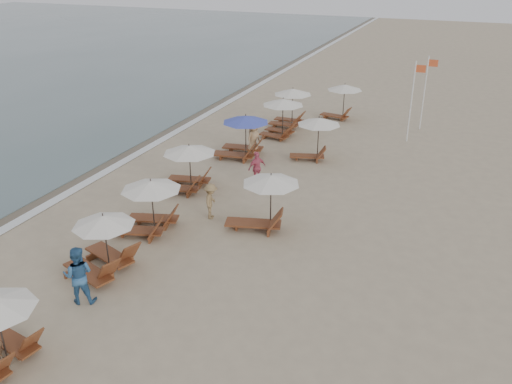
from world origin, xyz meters
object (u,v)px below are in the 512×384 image
at_px(inland_station_1, 315,133).
at_px(beachgoer_far_a, 257,168).
at_px(lounger_station_1, 100,246).
at_px(lounger_station_6, 289,106).
at_px(lounger_station_3, 186,167).
at_px(inland_station_0, 262,199).
at_px(inland_station_2, 341,97).
at_px(beachgoer_far_b, 253,138).
at_px(lounger_station_4, 241,137).
at_px(beachgoer_mid_a, 78,275).
at_px(flag_pole_near, 412,98).
at_px(lounger_station_5, 280,116).
at_px(lounger_station_2, 147,206).
at_px(beachgoer_mid_b, 211,201).

height_order(inland_station_1, beachgoer_far_a, inland_station_1).
distance_m(lounger_station_1, lounger_station_6, 18.03).
distance_m(lounger_station_3, inland_station_0, 5.08).
bearing_deg(inland_station_0, inland_station_2, 93.20).
bearing_deg(lounger_station_3, inland_station_2, 74.90).
xyz_separation_m(inland_station_2, beachgoer_far_b, (-2.66, -8.18, -0.55)).
xyz_separation_m(lounger_station_1, inland_station_2, (2.98, 20.74, 0.47)).
height_order(lounger_station_4, inland_station_0, lounger_station_4).
bearing_deg(beachgoer_mid_a, flag_pole_near, -135.07).
bearing_deg(beachgoer_mid_a, beachgoer_far_a, -123.04).
relative_size(inland_station_1, flag_pole_near, 0.57).
relative_size(lounger_station_5, inland_station_1, 0.98).
bearing_deg(inland_station_1, inland_station_2, 94.18).
distance_m(lounger_station_3, beachgoer_mid_a, 8.84).
relative_size(inland_station_0, inland_station_2, 1.11).
height_order(lounger_station_4, lounger_station_6, lounger_station_6).
xyz_separation_m(lounger_station_4, inland_station_1, (3.67, 1.00, 0.37)).
bearing_deg(beachgoer_mid_a, lounger_station_6, -114.72).
height_order(lounger_station_1, flag_pole_near, flag_pole_near).
xyz_separation_m(lounger_station_1, lounger_station_5, (0.66, 15.74, 0.32)).
bearing_deg(lounger_station_5, lounger_station_3, -98.96).
bearing_deg(flag_pole_near, lounger_station_4, -143.07).
relative_size(lounger_station_1, inland_station_0, 0.90).
bearing_deg(lounger_station_4, beachgoer_mid_a, -87.56).
height_order(lounger_station_3, inland_station_0, inland_station_0).
height_order(lounger_station_1, inland_station_2, inland_station_2).
height_order(inland_station_0, beachgoer_far_a, inland_station_0).
relative_size(lounger_station_2, flag_pole_near, 0.59).
relative_size(lounger_station_1, lounger_station_5, 1.03).
relative_size(lounger_station_3, lounger_station_5, 1.06).
bearing_deg(beachgoer_mid_a, inland_station_1, -126.69).
distance_m(lounger_station_6, flag_pole_near, 7.33).
bearing_deg(beachgoer_mid_a, lounger_station_3, -107.22).
bearing_deg(lounger_station_4, beachgoer_far_a, -54.77).
bearing_deg(beachgoer_far_b, lounger_station_5, 10.07).
xyz_separation_m(lounger_station_5, inland_station_1, (2.89, -2.78, 0.17)).
xyz_separation_m(lounger_station_2, lounger_station_6, (0.55, 14.99, 0.18)).
distance_m(lounger_station_1, inland_station_1, 13.44).
distance_m(lounger_station_6, beachgoer_mid_a, 19.69).
bearing_deg(lounger_station_6, inland_station_0, -75.42).
height_order(lounger_station_5, beachgoer_far_b, lounger_station_5).
bearing_deg(lounger_station_5, flag_pole_near, 16.47).
bearing_deg(flag_pole_near, beachgoer_mid_b, -115.18).
distance_m(lounger_station_2, beachgoer_far_b, 9.54).
relative_size(lounger_station_3, beachgoer_mid_a, 1.41).
bearing_deg(beachgoer_mid_b, beachgoer_far_b, -5.79).
relative_size(lounger_station_6, beachgoer_far_b, 1.40).
height_order(lounger_station_1, lounger_station_6, lounger_station_6).
height_order(lounger_station_2, flag_pole_near, flag_pole_near).
distance_m(lounger_station_6, beachgoer_far_b, 5.48).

